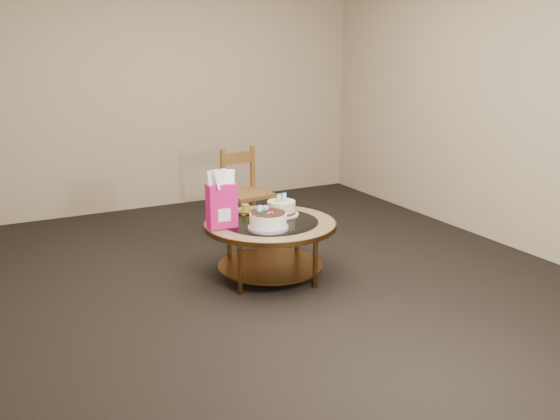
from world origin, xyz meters
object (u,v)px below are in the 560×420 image
coffee_table (270,231)px  gift_bag (222,199)px  dining_chair (246,192)px  decorated_cake (268,221)px  cream_cake (281,208)px

coffee_table → gift_bag: size_ratio=2.39×
coffee_table → dining_chair: size_ratio=1.23×
decorated_cake → cream_cake: size_ratio=1.08×
decorated_cake → cream_cake: (0.26, 0.29, -0.00)m
decorated_cake → gift_bag: bearing=144.1°
decorated_cake → cream_cake: 0.39m
cream_cake → dining_chair: (0.12, 0.94, -0.09)m
cream_cake → gift_bag: gift_bag is taller
decorated_cake → cream_cake: bearing=47.7°
coffee_table → cream_cake: 0.24m
cream_cake → dining_chair: bearing=74.9°
coffee_table → gift_bag: gift_bag is taller
decorated_cake → cream_cake: cream_cake is taller
decorated_cake → gift_bag: gift_bag is taller
decorated_cake → dining_chair: dining_chair is taller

